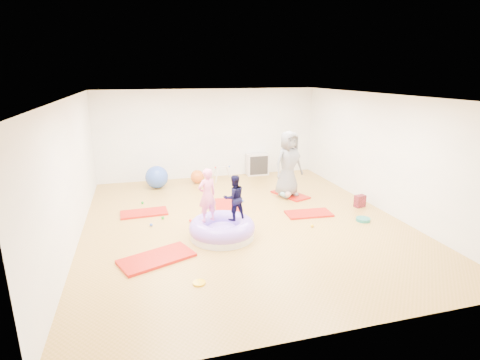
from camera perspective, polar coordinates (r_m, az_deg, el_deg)
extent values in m
cube|color=#BF8C43|center=(8.61, 0.53, -6.30)|extent=(7.00, 8.00, 0.01)
cube|color=silver|center=(7.98, 0.58, 12.64)|extent=(7.00, 8.00, 0.01)
cube|color=white|center=(12.01, -4.71, 7.00)|extent=(7.00, 0.01, 2.80)
cube|color=white|center=(4.66, 14.29, -8.18)|extent=(7.00, 0.01, 2.80)
cube|color=white|center=(8.00, -24.35, 1.04)|extent=(0.01, 8.00, 2.80)
cube|color=white|center=(9.72, 20.86, 3.87)|extent=(0.01, 8.00, 2.80)
cube|color=#C30500|center=(7.10, -12.58, -11.56)|extent=(1.46, 1.10, 0.05)
cube|color=#C30500|center=(9.33, -14.40, -4.87)|extent=(1.12, 0.59, 0.05)
cube|color=#C30500|center=(9.51, -2.06, -3.96)|extent=(0.73, 1.18, 0.05)
cube|color=#C30500|center=(9.15, 10.44, -5.05)|extent=(1.11, 0.61, 0.04)
cube|color=#C30500|center=(10.46, 7.65, -2.23)|extent=(0.87, 1.18, 0.04)
cylinder|color=silver|center=(7.82, -2.74, -8.13)|extent=(1.32, 1.32, 0.15)
torus|color=#936AEB|center=(7.76, -2.75, -7.20)|extent=(1.36, 1.36, 0.36)
ellipsoid|color=#936AEB|center=(7.80, -2.74, -7.78)|extent=(0.72, 0.72, 0.33)
imported|color=pink|center=(7.54, -5.04, -1.96)|extent=(0.47, 0.39, 1.11)
imported|color=black|center=(7.61, -0.91, -2.35)|extent=(0.51, 0.43, 0.95)
imported|color=slate|center=(10.10, 7.39, 2.47)|extent=(0.99, 0.78, 1.77)
ellipsoid|color=#7CB9CD|center=(10.18, 7.00, -2.02)|extent=(0.34, 0.22, 0.19)
sphere|color=tan|center=(10.03, 7.33, -2.16)|extent=(0.16, 0.16, 0.16)
sphere|color=yellow|center=(8.42, 10.95, -6.89)|extent=(0.07, 0.07, 0.07)
sphere|color=#3051B4|center=(8.55, -13.38, -6.67)|extent=(0.07, 0.07, 0.07)
sphere|color=#158F1F|center=(8.90, -11.69, -5.66)|extent=(0.07, 0.07, 0.07)
sphere|color=#3051B4|center=(9.83, 0.38, -3.20)|extent=(0.07, 0.07, 0.07)
sphere|color=#158F1F|center=(10.01, -14.65, -3.38)|extent=(0.07, 0.07, 0.07)
sphere|color=red|center=(8.63, -7.56, -6.14)|extent=(0.07, 0.07, 0.07)
sphere|color=#3051B4|center=(11.22, -12.57, 0.43)|extent=(0.66, 0.66, 0.66)
sphere|color=#D45F21|center=(11.55, -6.52, 0.52)|extent=(0.41, 0.41, 0.41)
cylinder|color=silver|center=(11.50, -3.51, 0.73)|extent=(0.17, 0.18, 0.46)
cylinder|color=silver|center=(11.87, -3.91, 1.21)|extent=(0.17, 0.18, 0.46)
cylinder|color=silver|center=(11.59, -1.44, 0.88)|extent=(0.17, 0.18, 0.46)
cylinder|color=silver|center=(11.96, -1.90, 1.35)|extent=(0.17, 0.18, 0.46)
cylinder|color=silver|center=(11.68, -2.70, 2.00)|extent=(0.45, 0.03, 0.03)
sphere|color=red|center=(11.63, -3.77, 1.93)|extent=(0.05, 0.05, 0.05)
sphere|color=#3051B4|center=(11.73, -1.64, 2.07)|extent=(0.05, 0.05, 0.05)
cube|color=silver|center=(12.40, 2.66, 2.41)|extent=(0.71, 0.35, 0.71)
cube|color=#292625|center=(12.25, 2.90, 2.23)|extent=(0.61, 0.02, 0.61)
cube|color=silver|center=(12.36, 2.74, 2.35)|extent=(0.02, 0.24, 0.63)
cube|color=silver|center=(12.36, 2.74, 2.35)|extent=(0.63, 0.24, 0.02)
cylinder|color=#1E7569|center=(9.07, 18.25, -5.73)|extent=(0.32, 0.32, 0.07)
cube|color=#AD1D2F|center=(9.93, 17.80, -3.08)|extent=(0.29, 0.21, 0.31)
cylinder|color=yellow|center=(6.27, -6.25, -15.33)|extent=(0.21, 0.21, 0.03)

